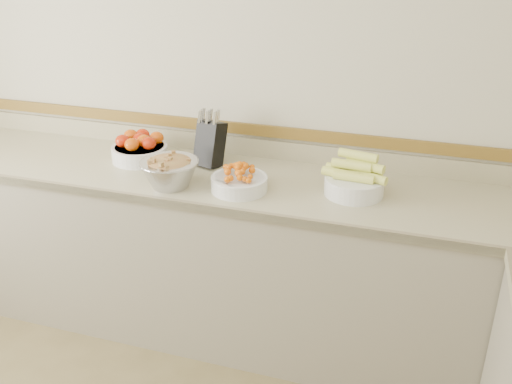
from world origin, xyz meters
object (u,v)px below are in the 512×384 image
(corn_bowl, at_px, (355,181))
(knife_block, at_px, (210,142))
(tomato_bowl, at_px, (140,149))
(rhubarb_bowl, at_px, (170,170))
(cherry_tomato_bowl, at_px, (239,181))

(corn_bowl, bearing_deg, knife_block, 170.09)
(tomato_bowl, relative_size, corn_bowl, 0.97)
(corn_bowl, bearing_deg, rhubarb_bowl, -168.03)
(corn_bowl, relative_size, rhubarb_bowl, 1.09)
(tomato_bowl, bearing_deg, corn_bowl, -4.23)
(knife_block, xyz_separation_m, corn_bowl, (0.76, -0.13, -0.06))
(tomato_bowl, distance_m, corn_bowl, 1.14)
(tomato_bowl, height_order, corn_bowl, corn_bowl)
(knife_block, bearing_deg, corn_bowl, -9.91)
(rhubarb_bowl, bearing_deg, knife_block, 75.51)
(knife_block, xyz_separation_m, rhubarb_bowl, (-0.08, -0.31, -0.04))
(knife_block, relative_size, rhubarb_bowl, 1.08)
(knife_block, distance_m, corn_bowl, 0.77)
(knife_block, relative_size, cherry_tomato_bowl, 1.14)
(knife_block, relative_size, corn_bowl, 0.99)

